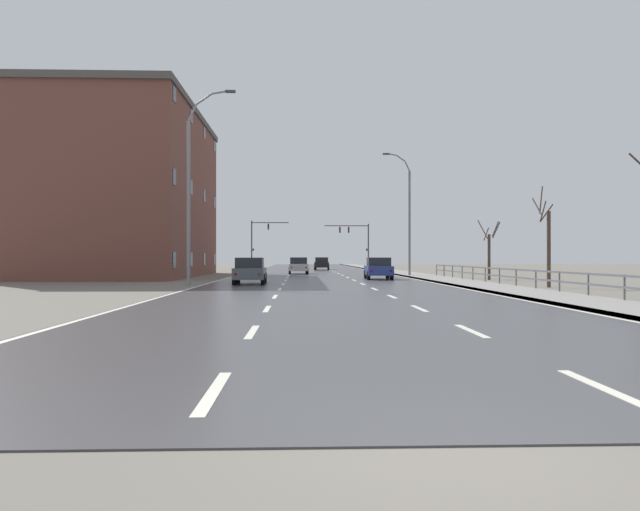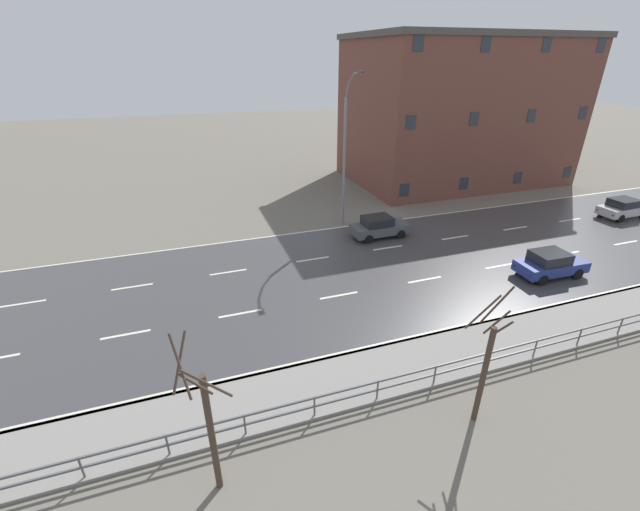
% 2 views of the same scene
% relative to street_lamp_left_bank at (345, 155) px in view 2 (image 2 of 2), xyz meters
% --- Properties ---
extents(ground_plane, '(160.00, 160.00, 0.12)m').
position_rel_street_lamp_left_bank_xyz_m(ground_plane, '(7.42, 20.24, -5.43)').
color(ground_plane, '#666056').
extents(guardrail, '(0.07, 35.08, 1.00)m').
position_rel_street_lamp_left_bank_xyz_m(guardrail, '(17.27, -3.04, -4.67)').
color(guardrail, '#515459').
rests_on(guardrail, ground).
extents(street_lamp_left_bank, '(2.72, 0.24, 11.02)m').
position_rel_street_lamp_left_bank_xyz_m(street_lamp_left_bank, '(0.00, 0.00, 0.00)').
color(street_lamp_left_bank, slate).
rests_on(street_lamp_left_bank, ground).
extents(car_near_right, '(1.90, 4.13, 1.57)m').
position_rel_street_lamp_left_bank_xyz_m(car_near_right, '(5.90, 21.90, -4.57)').
color(car_near_right, '#B7B7BC').
rests_on(car_near_right, ground).
extents(car_far_right, '(1.90, 4.13, 1.57)m').
position_rel_street_lamp_left_bank_xyz_m(car_far_right, '(3.13, 1.50, -4.57)').
color(car_far_right, '#474C51').
rests_on(car_far_right, ground).
extents(car_far_left, '(1.95, 4.16, 1.57)m').
position_rel_street_lamp_left_bank_xyz_m(car_far_left, '(11.66, 8.48, -4.57)').
color(car_far_left, navy).
rests_on(car_far_left, ground).
extents(brick_building, '(13.40, 21.04, 13.72)m').
position_rel_street_lamp_left_bank_xyz_m(brick_building, '(-8.99, 15.72, 1.50)').
color(brick_building, brown).
rests_on(brick_building, ground).
extents(bare_tree_near, '(1.42, 1.46, 5.68)m').
position_rel_street_lamp_left_bank_xyz_m(bare_tree_near, '(18.86, -11.65, -2.81)').
color(bare_tree_near, '#423328').
rests_on(bare_tree_near, ground).
extents(bare_tree_mid, '(1.03, 1.27, 5.42)m').
position_rel_street_lamp_left_bank_xyz_m(bare_tree_mid, '(19.15, -2.55, -3.03)').
color(bare_tree_mid, '#423328').
rests_on(bare_tree_mid, ground).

